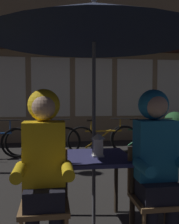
{
  "coord_description": "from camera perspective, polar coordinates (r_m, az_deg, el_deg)",
  "views": [
    {
      "loc": [
        -0.41,
        -2.57,
        1.34
      ],
      "look_at": [
        0.0,
        0.3,
        1.16
      ],
      "focal_mm": 42.03,
      "sensor_mm": 36.0,
      "label": 1
    }
  ],
  "objects": [
    {
      "name": "lantern",
      "position": [
        2.63,
        1.84,
        -7.02
      ],
      "size": [
        0.11,
        0.11,
        0.23
      ],
      "color": "white",
      "rests_on": "cafe_table"
    },
    {
      "name": "person_right_hooded",
      "position": [
        2.37,
        14.28,
        -8.62
      ],
      "size": [
        0.45,
        0.56,
        1.4
      ],
      "color": "black",
      "rests_on": "ground_plane"
    },
    {
      "name": "patio_umbrella",
      "position": [
        2.7,
        0.97,
        18.9
      ],
      "size": [
        2.1,
        2.1,
        2.31
      ],
      "color": "#4C4C51",
      "rests_on": "ground_plane"
    },
    {
      "name": "chair_right",
      "position": [
        2.52,
        13.64,
        -16.32
      ],
      "size": [
        0.4,
        0.4,
        0.87
      ],
      "color": "olive",
      "rests_on": "ground_plane"
    },
    {
      "name": "chair_left",
      "position": [
        2.36,
        -9.71,
        -17.68
      ],
      "size": [
        0.4,
        0.4,
        0.87
      ],
      "color": "olive",
      "rests_on": "ground_plane"
    },
    {
      "name": "cafe_table",
      "position": [
        2.7,
        0.94,
        -11.61
      ],
      "size": [
        0.72,
        0.72,
        0.74
      ],
      "color": "navy",
      "rests_on": "ground_plane"
    },
    {
      "name": "person_left_hooded",
      "position": [
        2.2,
        -9.84,
        -9.52
      ],
      "size": [
        0.45,
        0.56,
        1.4
      ],
      "color": "black",
      "rests_on": "ground_plane"
    },
    {
      "name": "shopfront_building",
      "position": [
        8.15,
        -8.52,
        15.79
      ],
      "size": [
        10.0,
        0.93,
        6.2
      ],
      "color": "#937A56",
      "rests_on": "ground_plane"
    },
    {
      "name": "bicycle_third",
      "position": [
        5.92,
        -10.15,
        -6.24
      ],
      "size": [
        1.68,
        0.17,
        0.84
      ],
      "color": "black",
      "rests_on": "ground_plane"
    },
    {
      "name": "potted_plant",
      "position": [
        7.52,
        18.03,
        -2.79
      ],
      "size": [
        0.6,
        0.6,
        0.92
      ],
      "color": "brown",
      "rests_on": "ground_plane"
    },
    {
      "name": "bicycle_fifth",
      "position": [
        6.38,
        12.09,
        -5.57
      ],
      "size": [
        1.64,
        0.45,
        0.84
      ],
      "color": "black",
      "rests_on": "ground_plane"
    },
    {
      "name": "bicycle_fourth",
      "position": [
        6.05,
        3.03,
        -5.99
      ],
      "size": [
        1.68,
        0.14,
        0.84
      ],
      "color": "black",
      "rests_on": "ground_plane"
    }
  ]
}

